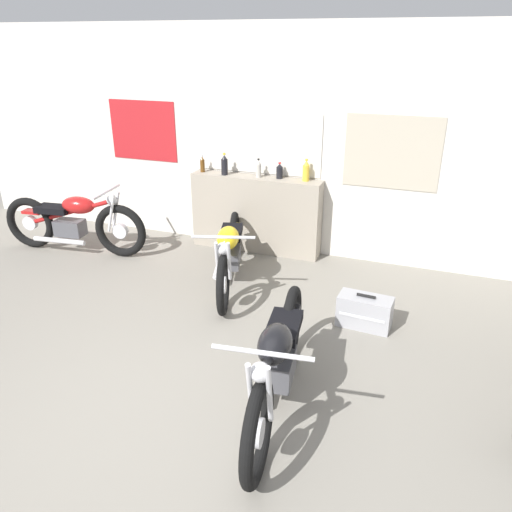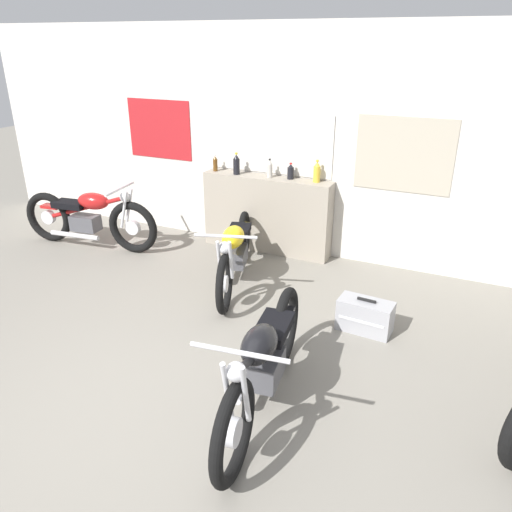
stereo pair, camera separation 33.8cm
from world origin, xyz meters
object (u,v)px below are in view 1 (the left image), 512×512
object	(u,v)px
hard_case_silver	(365,312)
bottle_leftmost	(202,165)
bottle_left_center	(224,165)
bottle_rightmost	(306,171)
motorcycle_black	(277,362)
motorcycle_red	(74,222)
bottle_center	(258,169)
motorcycle_yellow	(229,251)
bottle_right_center	(280,171)

from	to	relation	value
hard_case_silver	bottle_leftmost	bearing A→B (deg)	149.14
bottle_left_center	hard_case_silver	size ratio (longest dim) A/B	0.53
bottle_rightmost	motorcycle_black	bearing A→B (deg)	-78.35
motorcycle_red	bottle_rightmost	bearing A→B (deg)	18.37
motorcycle_black	hard_case_silver	world-z (taller)	motorcycle_black
bottle_leftmost	hard_case_silver	size ratio (longest dim) A/B	0.41
bottle_center	motorcycle_red	xyz separation A→B (m)	(-2.23, -0.90, -0.68)
bottle_rightmost	hard_case_silver	size ratio (longest dim) A/B	0.51
bottle_rightmost	motorcycle_yellow	size ratio (longest dim) A/B	0.14
bottle_center	bottle_right_center	distance (m)	0.27
bottle_rightmost	motorcycle_yellow	bearing A→B (deg)	-117.65
bottle_left_center	bottle_rightmost	world-z (taller)	bottle_left_center
bottle_right_center	hard_case_silver	distance (m)	2.22
motorcycle_black	motorcycle_yellow	distance (m)	2.17
bottle_left_center	bottle_center	bearing A→B (deg)	4.52
bottle_leftmost	bottle_right_center	world-z (taller)	bottle_leftmost
bottle_left_center	motorcycle_red	world-z (taller)	bottle_left_center
bottle_leftmost	hard_case_silver	xyz separation A→B (m)	(2.42, -1.45, -0.93)
bottle_right_center	motorcycle_black	world-z (taller)	bottle_right_center
bottle_center	hard_case_silver	world-z (taller)	bottle_center
bottle_rightmost	motorcycle_red	distance (m)	3.07
bottle_leftmost	motorcycle_red	distance (m)	1.83
hard_case_silver	motorcycle_red	bearing A→B (deg)	171.96
bottle_leftmost	motorcycle_yellow	bearing A→B (deg)	-52.18
bottle_center	hard_case_silver	size ratio (longest dim) A/B	0.45
bottle_left_center	bottle_right_center	bearing A→B (deg)	6.13
motorcycle_red	hard_case_silver	xyz separation A→B (m)	(3.87, -0.55, -0.25)
bottle_left_center	motorcycle_yellow	xyz separation A→B (m)	(0.48, -1.01, -0.72)
bottle_center	motorcycle_yellow	distance (m)	1.26
bottle_leftmost	bottle_rightmost	distance (m)	1.39
bottle_left_center	motorcycle_red	xyz separation A→B (m)	(-1.78, -0.86, -0.70)
motorcycle_black	motorcycle_yellow	size ratio (longest dim) A/B	1.05
motorcycle_yellow	hard_case_silver	size ratio (longest dim) A/B	3.57
bottle_left_center	bottle_rightmost	bearing A→B (deg)	4.15
motorcycle_red	bottle_center	bearing A→B (deg)	21.99
bottle_leftmost	motorcycle_yellow	xyz separation A→B (m)	(0.81, -1.05, -0.69)
bottle_leftmost	bottle_left_center	xyz separation A→B (m)	(0.33, -0.04, 0.03)
motorcycle_red	motorcycle_black	distance (m)	3.96
bottle_right_center	motorcycle_yellow	size ratio (longest dim) A/B	0.11
bottle_leftmost	bottle_right_center	bearing A→B (deg)	2.22
bottle_left_center	bottle_rightmost	size ratio (longest dim) A/B	1.03
bottle_center	motorcycle_black	distance (m)	3.19
motorcycle_red	motorcycle_yellow	size ratio (longest dim) A/B	1.06
bottle_rightmost	motorcycle_red	bearing A→B (deg)	-161.63
bottle_right_center	motorcycle_yellow	xyz separation A→B (m)	(-0.23, -1.09, -0.68)
bottle_left_center	motorcycle_yellow	world-z (taller)	bottle_left_center
bottle_right_center	motorcycle_black	size ratio (longest dim) A/B	0.10
bottle_center	motorcycle_yellow	xyz separation A→B (m)	(0.03, -1.05, -0.70)
bottle_rightmost	hard_case_silver	xyz separation A→B (m)	(1.03, -1.49, -0.95)
bottle_right_center	motorcycle_yellow	distance (m)	1.31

